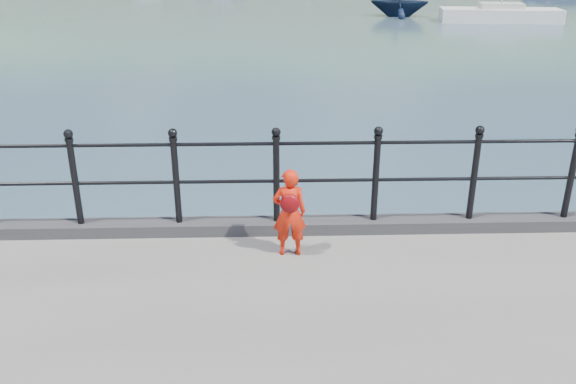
{
  "coord_description": "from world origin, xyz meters",
  "views": [
    {
      "loc": [
        0.53,
        -6.95,
        4.41
      ],
      "look_at": [
        0.74,
        -0.2,
        1.55
      ],
      "focal_mm": 38.0,
      "sensor_mm": 36.0,
      "label": 1
    }
  ],
  "objects_px": {
    "launch_navy": "(399,1)",
    "sailboat_near": "(500,15)",
    "child": "(289,212)",
    "railing": "(226,170)"
  },
  "relations": [
    {
      "from": "child",
      "to": "sailboat_near",
      "type": "xyz_separation_m",
      "value": [
        12.46,
        27.82,
        -1.19
      ]
    },
    {
      "from": "sailboat_near",
      "to": "child",
      "type": "bearing_deg",
      "value": -106.71
    },
    {
      "from": "railing",
      "to": "launch_navy",
      "type": "height_order",
      "value": "railing"
    },
    {
      "from": "child",
      "to": "launch_navy",
      "type": "bearing_deg",
      "value": -106.13
    },
    {
      "from": "railing",
      "to": "sailboat_near",
      "type": "height_order",
      "value": "sailboat_near"
    },
    {
      "from": "sailboat_near",
      "to": "railing",
      "type": "bearing_deg",
      "value": -108.44
    },
    {
      "from": "child",
      "to": "sailboat_near",
      "type": "distance_m",
      "value": 30.51
    },
    {
      "from": "child",
      "to": "sailboat_near",
      "type": "height_order",
      "value": "sailboat_near"
    },
    {
      "from": "railing",
      "to": "sailboat_near",
      "type": "bearing_deg",
      "value": 64.14
    },
    {
      "from": "launch_navy",
      "to": "sailboat_near",
      "type": "distance_m",
      "value": 5.67
    }
  ]
}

